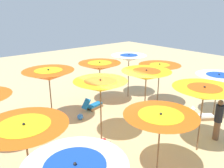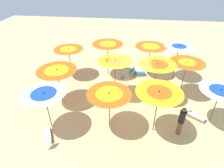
{
  "view_description": "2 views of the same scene",
  "coord_description": "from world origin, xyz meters",
  "views": [
    {
      "loc": [
        6.45,
        -5.75,
        5.01
      ],
      "look_at": [
        -1.73,
        1.16,
        1.48
      ],
      "focal_mm": 37.76,
      "sensor_mm": 36.0,
      "label": 1
    },
    {
      "loc": [
        9.65,
        0.13,
        7.28
      ],
      "look_at": [
        0.62,
        -0.95,
        1.25
      ],
      "focal_mm": 29.72,
      "sensor_mm": 36.0,
      "label": 2
    }
  ],
  "objects": [
    {
      "name": "lounger_0",
      "position": [
        1.56,
        3.78,
        0.21
      ],
      "size": [
        0.97,
        1.21,
        0.66
      ],
      "rotation": [
        0.0,
        0.0,
        7.26
      ],
      "color": "olive",
      "rests_on": "ground"
    },
    {
      "name": "ground",
      "position": [
        0.0,
        0.0,
        -0.02
      ],
      "size": [
        38.51,
        38.51,
        0.04
      ],
      "primitive_type": "cube",
      "color": "#D1B57F"
    },
    {
      "name": "beach_umbrella_0",
      "position": [
        -2.78,
        3.26,
        2.29
      ],
      "size": [
        1.99,
        1.99,
        2.52
      ],
      "color": "brown",
      "rests_on": "ground"
    },
    {
      "name": "beach_umbrella_1",
      "position": [
        -2.98,
        1.37,
        2.08
      ],
      "size": [
        2.19,
        2.19,
        2.33
      ],
      "color": "brown",
      "rests_on": "ground"
    },
    {
      "name": "beach_umbrella_5",
      "position": [
        0.03,
        1.57,
        2.23
      ],
      "size": [
        2.14,
        2.14,
        2.49
      ],
      "color": "brown",
      "rests_on": "ground"
    },
    {
      "name": "lounger_1",
      "position": [
        0.7,
        -1.24,
        0.21
      ],
      "size": [
        1.24,
        0.82,
        0.64
      ],
      "rotation": [
        0.0,
        0.0,
        8.97
      ],
      "color": "olive",
      "rests_on": "ground"
    },
    {
      "name": "beach_umbrella_9",
      "position": [
        2.76,
        1.43,
        2.22
      ],
      "size": [
        2.14,
        2.14,
        2.49
      ],
      "color": "brown",
      "rests_on": "ground"
    },
    {
      "name": "beach_umbrella_4",
      "position": [
        -0.72,
        3.4,
        2.1
      ],
      "size": [
        2.09,
        2.09,
        2.33
      ],
      "color": "brown",
      "rests_on": "ground"
    },
    {
      "name": "lounger_2",
      "position": [
        -2.64,
        0.65,
        0.22
      ],
      "size": [
        0.58,
        1.27,
        0.67
      ],
      "rotation": [
        0.0,
        0.0,
        8.05
      ],
      "color": "olive",
      "rests_on": "ground"
    },
    {
      "name": "beach_umbrella_7",
      "position": [
        0.99,
        -4.04,
        2.02
      ],
      "size": [
        2.26,
        2.26,
        2.25
      ],
      "color": "brown",
      "rests_on": "ground"
    },
    {
      "name": "beach_umbrella_10",
      "position": [
        2.75,
        -0.84,
        1.93
      ],
      "size": [
        2.14,
        2.14,
        2.19
      ],
      "color": "brown",
      "rests_on": "ground"
    },
    {
      "name": "beach_umbrella_6",
      "position": [
        -0.02,
        -0.84,
        2.26
      ],
      "size": [
        1.99,
        1.99,
        2.53
      ],
      "color": "brown",
      "rests_on": "ground"
    },
    {
      "name": "beach_ball",
      "position": [
        -2.08,
        -0.49,
        0.14
      ],
      "size": [
        0.28,
        0.28,
        0.28
      ],
      "primitive_type": "sphere",
      "color": "#337FE5",
      "rests_on": "ground"
    },
    {
      "name": "beach_umbrella_8",
      "position": [
        1.78,
        4.51,
        1.92
      ],
      "size": [
        2.04,
        2.04,
        2.14
      ],
      "color": "brown",
      "rests_on": "ground"
    },
    {
      "name": "beach_umbrella_2",
      "position": [
        -2.56,
        -1.64,
        2.26
      ],
      "size": [
        2.17,
        2.17,
        2.53
      ],
      "color": "brown",
      "rests_on": "ground"
    },
    {
      "name": "beachgoer_0",
      "position": [
        2.83,
        2.68,
        0.87
      ],
      "size": [
        0.3,
        0.3,
        1.67
      ],
      "rotation": [
        0.0,
        0.0,
        2.96
      ],
      "color": "brown",
      "rests_on": "ground"
    }
  ]
}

